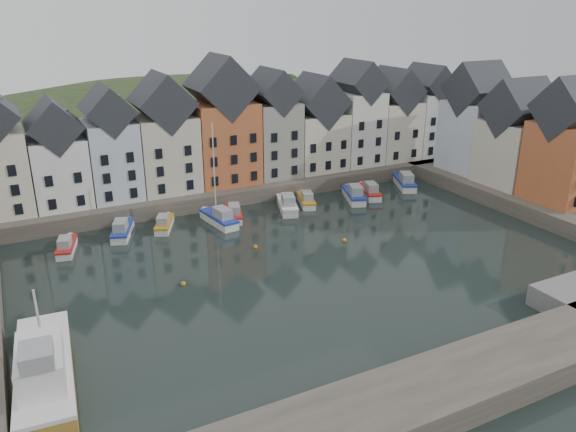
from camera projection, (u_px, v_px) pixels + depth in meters
ground at (321, 269)px, 58.70m from camera, size 260.00×260.00×0.00m
far_quay at (220, 184)px, 83.35m from camera, size 90.00×16.00×2.00m
right_quay at (544, 199)px, 76.62m from camera, size 14.00×54.00×2.00m
near_wall at (360, 421)px, 35.76m from camera, size 50.00×6.00×2.00m
hillside at (178, 240)px, 111.70m from camera, size 153.60×70.40×64.00m
far_terrace at (243, 132)px, 80.28m from camera, size 72.37×8.16×17.78m
right_terrace at (518, 136)px, 77.64m from camera, size 8.30×24.25×16.36m
mooring_buoys at (265, 256)px, 61.39m from camera, size 20.50×5.50×0.50m
boat_a at (66, 247)px, 62.48m from camera, size 3.05×5.83×2.14m
boat_b at (122, 230)px, 66.81m from camera, size 4.01×6.58×2.42m
boat_c at (164, 224)px, 68.98m from camera, size 3.83×5.79×2.14m
boat_d at (220, 218)px, 70.29m from camera, size 3.05×7.01×12.96m
boat_e at (234, 213)px, 72.32m from camera, size 3.65×6.29×2.31m
boat_f at (287, 205)px, 75.13m from camera, size 4.27×7.19×2.64m
boat_g at (306, 200)px, 77.33m from camera, size 3.59×6.09×2.23m
boat_h at (354, 195)px, 79.07m from camera, size 4.36×7.13×2.62m
boat_i at (369, 191)px, 80.70m from camera, size 3.72×6.59×2.42m
boat_j at (405, 182)px, 84.70m from camera, size 4.88×7.27×2.69m
large_vessel at (44, 373)px, 39.34m from camera, size 4.76×13.92×7.12m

